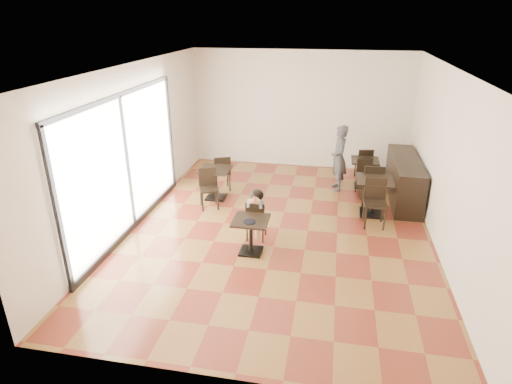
% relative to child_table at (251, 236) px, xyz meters
% --- Properties ---
extents(floor, '(6.00, 8.00, 0.01)m').
position_rel_child_table_xyz_m(floor, '(0.39, 1.04, -0.34)').
color(floor, brown).
rests_on(floor, ground).
extents(ceiling, '(6.00, 8.00, 0.01)m').
position_rel_child_table_xyz_m(ceiling, '(0.39, 1.04, 2.86)').
color(ceiling, white).
rests_on(ceiling, floor).
extents(wall_back, '(6.00, 0.01, 3.20)m').
position_rel_child_table_xyz_m(wall_back, '(0.39, 5.04, 1.26)').
color(wall_back, silver).
rests_on(wall_back, floor).
extents(wall_front, '(6.00, 0.01, 3.20)m').
position_rel_child_table_xyz_m(wall_front, '(0.39, -2.96, 1.26)').
color(wall_front, silver).
rests_on(wall_front, floor).
extents(wall_left, '(0.01, 8.00, 3.20)m').
position_rel_child_table_xyz_m(wall_left, '(-2.61, 1.04, 1.26)').
color(wall_left, silver).
rests_on(wall_left, floor).
extents(wall_right, '(0.01, 8.00, 3.20)m').
position_rel_child_table_xyz_m(wall_right, '(3.39, 1.04, 1.26)').
color(wall_right, silver).
rests_on(wall_right, floor).
extents(storefront_window, '(0.04, 4.50, 2.60)m').
position_rel_child_table_xyz_m(storefront_window, '(-2.58, 0.54, 1.06)').
color(storefront_window, white).
rests_on(storefront_window, floor).
extents(child_table, '(0.64, 0.64, 0.67)m').
position_rel_child_table_xyz_m(child_table, '(0.00, 0.00, 0.00)').
color(child_table, black).
rests_on(child_table, floor).
extents(child_chair, '(0.36, 0.36, 0.81)m').
position_rel_child_table_xyz_m(child_chair, '(0.00, 0.55, 0.07)').
color(child_chair, black).
rests_on(child_chair, floor).
extents(child, '(0.36, 0.51, 1.02)m').
position_rel_child_table_xyz_m(child, '(0.00, 0.55, 0.17)').
color(child, slate).
rests_on(child, child_chair).
extents(plate, '(0.23, 0.23, 0.01)m').
position_rel_child_table_xyz_m(plate, '(0.00, -0.10, 0.34)').
color(plate, black).
rests_on(plate, child_table).
extents(pizza_slice, '(0.24, 0.18, 0.05)m').
position_rel_child_table_xyz_m(pizza_slice, '(0.00, 0.36, 0.55)').
color(pizza_slice, tan).
rests_on(pizza_slice, child).
extents(adult_patron, '(0.50, 0.66, 1.62)m').
position_rel_child_table_xyz_m(adult_patron, '(1.51, 3.40, 0.48)').
color(adult_patron, '#3D3E43').
rests_on(adult_patron, floor).
extents(cafe_table_mid, '(0.81, 0.81, 0.82)m').
position_rel_child_table_xyz_m(cafe_table_mid, '(2.28, 2.07, 0.07)').
color(cafe_table_mid, black).
rests_on(cafe_table_mid, floor).
extents(cafe_table_left, '(0.93, 0.93, 0.74)m').
position_rel_child_table_xyz_m(cafe_table_left, '(-1.31, 2.30, 0.04)').
color(cafe_table_left, black).
rests_on(cafe_table_left, floor).
extents(cafe_table_back, '(0.79, 0.79, 0.71)m').
position_rel_child_table_xyz_m(cafe_table_back, '(2.16, 3.70, 0.02)').
color(cafe_table_back, black).
rests_on(cafe_table_back, floor).
extents(chair_mid_a, '(0.47, 0.47, 0.99)m').
position_rel_child_table_xyz_m(chair_mid_a, '(2.28, 2.62, 0.16)').
color(chair_mid_a, black).
rests_on(chair_mid_a, floor).
extents(chair_mid_b, '(0.47, 0.47, 0.99)m').
position_rel_child_table_xyz_m(chair_mid_b, '(2.28, 1.52, 0.16)').
color(chair_mid_b, black).
rests_on(chair_mid_b, floor).
extents(chair_left_a, '(0.53, 0.53, 0.89)m').
position_rel_child_table_xyz_m(chair_left_a, '(-1.31, 2.85, 0.11)').
color(chair_left_a, black).
rests_on(chair_left_a, floor).
extents(chair_left_b, '(0.53, 0.53, 0.89)m').
position_rel_child_table_xyz_m(chair_left_b, '(-1.31, 1.75, 0.11)').
color(chair_left_b, black).
rests_on(chair_left_b, floor).
extents(chair_back_a, '(0.45, 0.45, 0.85)m').
position_rel_child_table_xyz_m(chair_back_a, '(2.16, 4.25, 0.09)').
color(chair_back_a, black).
rests_on(chair_back_a, floor).
extents(chair_back_b, '(0.45, 0.45, 0.85)m').
position_rel_child_table_xyz_m(chair_back_b, '(2.16, 3.15, 0.09)').
color(chair_back_b, black).
rests_on(chair_back_b, floor).
extents(service_counter, '(0.60, 2.40, 1.00)m').
position_rel_child_table_xyz_m(service_counter, '(3.04, 3.04, 0.16)').
color(service_counter, black).
rests_on(service_counter, floor).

